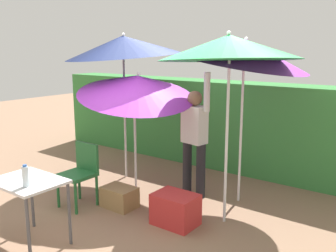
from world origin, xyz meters
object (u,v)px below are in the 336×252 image
Objects in this scene: umbrella_navy at (123,46)px; crate_cardboard at (119,197)px; chair_plastic at (81,171)px; cooler_box at (175,209)px; umbrella_orange at (245,52)px; person_vendor at (194,135)px; bottle_water at (26,176)px; umbrella_yellow at (136,85)px; folding_table at (28,188)px; umbrella_rainbow at (229,48)px.

crate_cardboard is at bearing -51.41° from umbrella_navy.
umbrella_navy is 2.82× the size of chair_plastic.
chair_plastic reaches higher than cooler_box.
chair_plastic is at bearing -139.33° from umbrella_orange.
bottle_water is (-0.52, -2.48, -0.05)m from person_vendor.
umbrella_yellow reaches higher than folding_table.
person_vendor is 2.53m from bottle_water.
umbrella_rainbow reaches higher than cooler_box.
umbrella_orange is 5.25× the size of crate_cardboard.
cooler_box is at bearing 59.79° from bottle_water.
bottle_water is (0.87, -2.47, -1.36)m from umbrella_navy.
chair_plastic is 1.38m from bottle_water.
crate_cardboard is (-1.40, -0.48, -2.06)m from umbrella_rainbow.
cooler_box is at bearing -70.08° from person_vendor.
person_vendor is 3.99× the size of crate_cardboard.
umbrella_navy is (-2.05, -0.23, 0.08)m from umbrella_orange.
umbrella_rainbow is 2.65m from chair_plastic.
crate_cardboard is 0.59× the size of folding_table.
person_vendor reaches higher than folding_table.
crate_cardboard is (-0.94, -0.04, -0.05)m from cooler_box.
umbrella_rainbow is 0.97× the size of umbrella_navy.
umbrella_navy is 2.46m from crate_cardboard.
umbrella_navy is 1.91m from person_vendor.
chair_plastic reaches higher than crate_cardboard.
chair_plastic is at bearing -168.30° from cooler_box.
person_vendor is at bearing 78.19° from bottle_water.
person_vendor is 2.47m from folding_table.
umbrella_rainbow is at bearing 55.54° from bottle_water.
chair_plastic is at bearing 115.16° from bottle_water.
umbrella_yellow is 4.44× the size of crate_cardboard.
folding_table is (-1.50, -1.81, -1.54)m from umbrella_rainbow.
umbrella_navy is 10.46× the size of bottle_water.
chair_plastic is 1.16m from folding_table.
umbrella_yellow is 2.62× the size of folding_table.
cooler_box is 1.86m from bottle_water.
umbrella_navy reaches higher than folding_table.
umbrella_orange is 3.10× the size of folding_table.
crate_cardboard is at bearing -177.45° from cooler_box.
cooler_box is 2.27× the size of bottle_water.
chair_plastic is at bearing -158.79° from umbrella_rainbow.
umbrella_yellow is 1.47m from chair_plastic.
cooler_box is at bearing -136.21° from umbrella_rainbow.
person_vendor reaches higher than bottle_water.
crate_cardboard is (0.80, -1.01, -2.09)m from umbrella_navy.
umbrella_yellow is at bearing -32.91° from umbrella_navy.
umbrella_orange reaches higher than person_vendor.
umbrella_orange is 3.26m from folding_table.
folding_table is (0.08, -1.93, -0.99)m from umbrella_yellow.
umbrella_yellow is at bearing 153.40° from cooler_box.
cooler_box is (-0.30, -1.20, -1.96)m from umbrella_orange.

